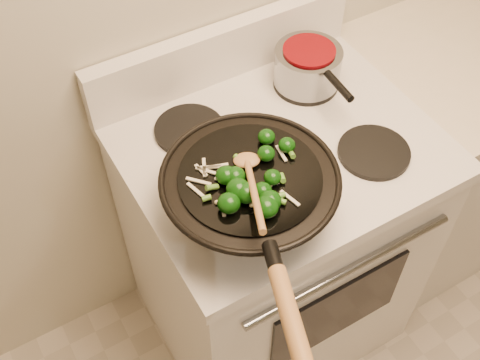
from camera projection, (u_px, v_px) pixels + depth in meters
stove at (272, 240)px, 1.87m from camera, size 0.78×0.67×1.08m
counter_unit at (449, 147)px, 2.14m from camera, size 0.89×0.62×0.91m
wok at (250, 193)px, 1.32m from camera, size 0.39×0.63×0.19m
stirfry at (252, 183)px, 1.24m from camera, size 0.26×0.22×0.04m
wooden_spoon at (251, 179)px, 1.23m from camera, size 0.14×0.26×0.09m
saucepan at (308, 66)px, 1.61m from camera, size 0.18×0.29×0.11m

